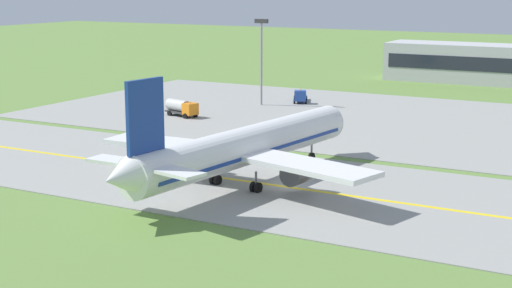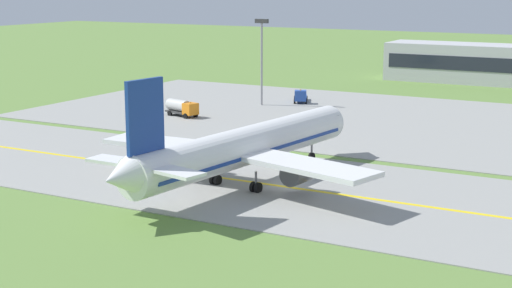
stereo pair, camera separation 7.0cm
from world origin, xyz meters
The scene contains 8 objects.
ground_plane centered at (0.00, 0.00, 0.00)m, with size 500.00×500.00×0.00m, color olive.
taxiway_strip centered at (0.00, 0.00, 0.05)m, with size 240.00×28.00×0.10m, color gray.
apron_pad centered at (10.00, 42.00, 0.05)m, with size 140.00×52.00×0.10m, color gray.
taxiway_centreline centered at (0.00, 0.00, 0.11)m, with size 220.00×0.60×0.01m, color yellow.
airplane_lead centered at (-4.16, -1.36, 4.13)m, with size 32.30×39.65×12.70m.
service_truck_baggage centered at (-33.43, 30.25, 1.53)m, with size 6.33×3.68×2.65m.
service_truck_catering centered at (-23.05, 51.77, 1.18)m, with size 4.53×6.67×2.59m.
apron_light_mast centered at (-27.81, 46.23, 9.33)m, with size 2.40×0.50×14.70m.
Camera 2 is at (34.60, -69.28, 21.01)m, focal length 54.27 mm.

